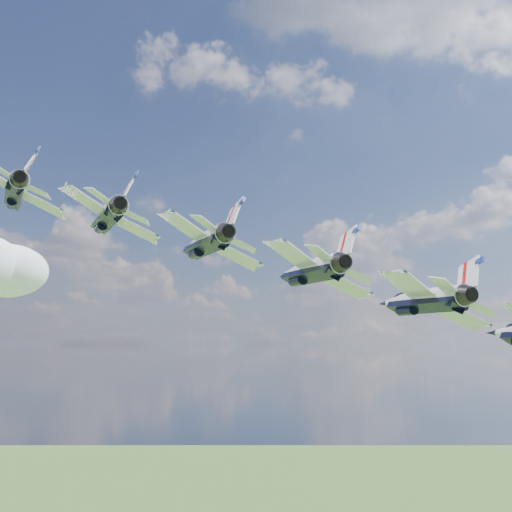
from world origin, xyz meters
TOP-DOWN VIEW (x-y plane):
  - jet_0 at (-32.09, 3.17)m, footprint 18.03×20.93m
  - jet_1 at (-24.62, -6.01)m, footprint 18.03×20.93m
  - jet_2 at (-17.14, -15.20)m, footprint 18.03×20.93m
  - jet_3 at (-9.67, -24.38)m, footprint 18.03×20.93m
  - jet_4 at (-2.19, -33.56)m, footprint 18.03×20.93m

SIDE VIEW (x-z plane):
  - jet_4 at x=-2.19m, z-range 140.26..150.44m
  - jet_3 at x=-9.67m, z-range 143.67..153.85m
  - jet_2 at x=-17.14m, z-range 147.08..157.25m
  - jet_1 at x=-24.62m, z-range 150.48..160.66m
  - jet_0 at x=-32.09m, z-range 153.89..164.07m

